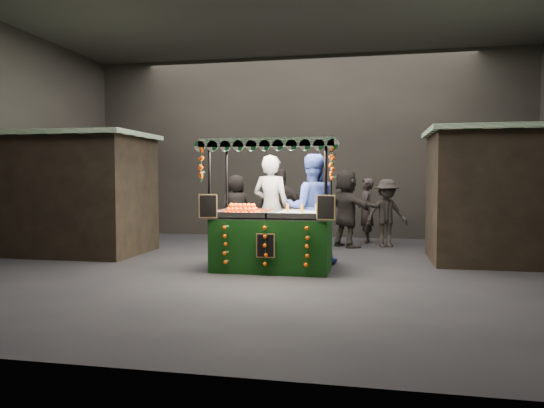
# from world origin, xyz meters

# --- Properties ---
(ground) EXTENTS (12.00, 12.00, 0.00)m
(ground) POSITION_xyz_m (0.00, 0.00, 0.00)
(ground) COLOR black
(ground) RESTS_ON ground
(market_hall) EXTENTS (12.10, 10.10, 5.05)m
(market_hall) POSITION_xyz_m (0.00, 0.00, 3.38)
(market_hall) COLOR black
(market_hall) RESTS_ON ground
(neighbour_stall_left) EXTENTS (3.00, 2.20, 2.60)m
(neighbour_stall_left) POSITION_xyz_m (-4.40, 1.00, 1.31)
(neighbour_stall_left) COLOR black
(neighbour_stall_left) RESTS_ON ground
(neighbour_stall_right) EXTENTS (3.00, 2.20, 2.60)m
(neighbour_stall_right) POSITION_xyz_m (4.40, 1.50, 1.31)
(neighbour_stall_right) COLOR black
(neighbour_stall_right) RESTS_ON ground
(juice_stall) EXTENTS (2.38, 1.40, 2.30)m
(juice_stall) POSITION_xyz_m (0.12, -0.19, 0.71)
(juice_stall) COLOR black
(juice_stall) RESTS_ON ground
(vendor_grey) EXTENTS (0.86, 0.67, 2.09)m
(vendor_grey) POSITION_xyz_m (-0.10, 0.80, 1.05)
(vendor_grey) COLOR slate
(vendor_grey) RESTS_ON ground
(vendor_blue) EXTENTS (1.16, 0.99, 2.10)m
(vendor_blue) POSITION_xyz_m (0.72, 0.65, 1.05)
(vendor_blue) COLOR navy
(vendor_blue) RESTS_ON ground
(shopper_0) EXTENTS (0.61, 0.40, 1.65)m
(shopper_0) POSITION_xyz_m (-0.28, 2.04, 0.83)
(shopper_0) COLOR black
(shopper_0) RESTS_ON ground
(shopper_1) EXTENTS (0.94, 0.75, 1.86)m
(shopper_1) POSITION_xyz_m (3.80, 2.59, 0.93)
(shopper_1) COLOR black
(shopper_1) RESTS_ON ground
(shopper_2) EXTENTS (1.03, 0.70, 1.63)m
(shopper_2) POSITION_xyz_m (0.53, 2.45, 0.82)
(shopper_2) COLOR black
(shopper_2) RESTS_ON ground
(shopper_3) EXTENTS (1.19, 0.93, 1.61)m
(shopper_3) POSITION_xyz_m (2.20, 3.28, 0.80)
(shopper_3) COLOR black
(shopper_3) RESTS_ON ground
(shopper_4) EXTENTS (1.00, 0.93, 1.72)m
(shopper_4) POSITION_xyz_m (-1.60, 3.68, 0.86)
(shopper_4) COLOR black
(shopper_4) RESTS_ON ground
(shopper_5) EXTENTS (1.59, 1.59, 1.84)m
(shopper_5) POSITION_xyz_m (1.26, 3.10, 0.92)
(shopper_5) COLOR #2B2723
(shopper_5) RESTS_ON ground
(shopper_6) EXTENTS (0.41, 0.61, 1.63)m
(shopper_6) POSITION_xyz_m (1.71, 3.96, 0.82)
(shopper_6) COLOR #2E2625
(shopper_6) RESTS_ON ground
(shopper_7) EXTENTS (1.08, 0.47, 1.83)m
(shopper_7) POSITION_xyz_m (-0.08, 1.86, 0.91)
(shopper_7) COLOR black
(shopper_7) RESTS_ON ground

